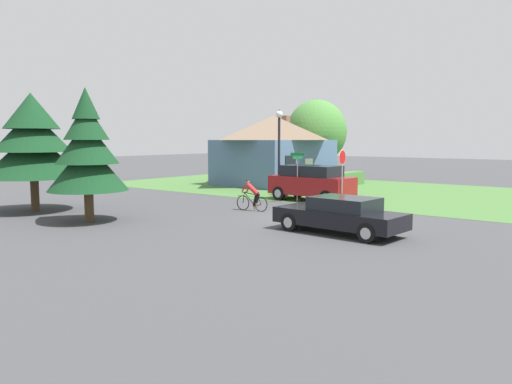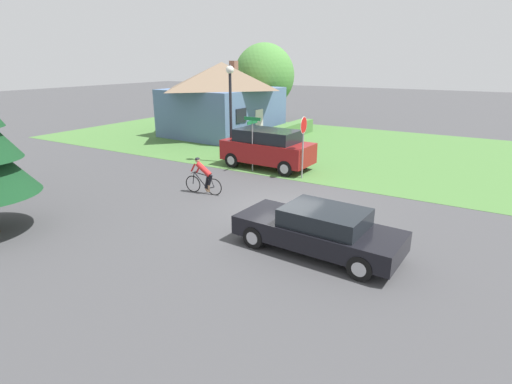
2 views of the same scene
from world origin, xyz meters
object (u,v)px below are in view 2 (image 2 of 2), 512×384
cyclist (203,176)px  sedan_left_lane (319,230)px  street_name_sign (252,134)px  deciduous_tree_right (264,76)px  stop_sign (303,135)px  parked_suv_right (267,148)px  cottage_house (222,98)px  street_lamp (230,98)px

cyclist → sedan_left_lane: bearing=151.8°
street_name_sign → deciduous_tree_right: (13.72, 7.18, 2.13)m
stop_sign → parked_suv_right: bearing=-113.7°
sedan_left_lane → cyclist: cyclist is taller
sedan_left_lane → parked_suv_right: bearing=-48.3°
stop_sign → cottage_house: bearing=-131.4°
parked_suv_right → stop_sign: size_ratio=1.62×
parked_suv_right → street_lamp: bearing=3.9°
sedan_left_lane → cyclist: (2.50, 6.05, 0.05)m
cottage_house → parked_suv_right: cottage_house is taller
parked_suv_right → deciduous_tree_right: (12.79, 7.49, 2.95)m
street_name_sign → stop_sign: bearing=-88.5°
parked_suv_right → stop_sign: 2.67m
cottage_house → sedan_left_lane: 19.75m
street_lamp → stop_sign: bearing=-100.1°
cottage_house → street_lamp: 8.89m
sedan_left_lane → parked_suv_right: 9.45m
stop_sign → deciduous_tree_right: bearing=-147.6°
sedan_left_lane → parked_suv_right: (7.43, 5.83, 0.35)m
sedan_left_lane → cyclist: size_ratio=2.80×
cottage_house → cyclist: size_ratio=4.92×
cyclist → street_name_sign: street_name_sign is taller
sedan_left_lane → street_lamp: size_ratio=0.95×
parked_suv_right → street_name_sign: 1.28m
stop_sign → street_lamp: street_lamp is taller
sedan_left_lane → cyclist: 6.54m
sedan_left_lane → street_name_sign: bearing=-43.0°
street_lamp → parked_suv_right: bearing=-88.3°
street_lamp → deciduous_tree_right: deciduous_tree_right is taller
cyclist → parked_suv_right: bearing=-98.3°
parked_suv_right → cottage_house: bearing=-40.1°
sedan_left_lane → deciduous_tree_right: bearing=-53.0°
cottage_house → stop_sign: cottage_house is taller
cottage_house → deciduous_tree_right: (5.88, -0.11, 1.33)m
street_lamp → street_name_sign: size_ratio=1.91×
stop_sign → sedan_left_lane: bearing=24.8°
cottage_house → street_name_sign: size_ratio=3.19×
sedan_left_lane → stop_sign: size_ratio=1.69×
street_lamp → deciduous_tree_right: size_ratio=0.76×
cottage_house → parked_suv_right: (-6.91, -7.61, -1.62)m
cyclist → deciduous_tree_right: deciduous_tree_right is taller
cottage_house → street_name_sign: (-7.84, -7.30, -0.80)m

